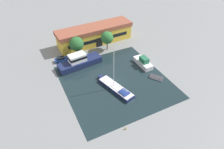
{
  "coord_description": "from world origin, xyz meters",
  "views": [
    {
      "loc": [
        -20.23,
        -38.24,
        36.87
      ],
      "look_at": [
        0.0,
        2.19,
        1.0
      ],
      "focal_mm": 32.0,
      "sensor_mm": 36.0,
      "label": 1
    }
  ],
  "objects": [
    {
      "name": "parked_car",
      "position": [
        -11.01,
        16.77,
        0.82
      ],
      "size": [
        4.38,
        2.34,
        1.62
      ],
      "rotation": [
        0.0,
        0.0,
        4.6
      ],
      "color": "navy",
      "rests_on": "ground"
    },
    {
      "name": "quay_tree_near_building",
      "position": [
        5.52,
        16.97,
        4.54
      ],
      "size": [
        4.27,
        4.27,
        6.7
      ],
      "color": "brown",
      "rests_on": "ground"
    },
    {
      "name": "small_dinghy",
      "position": [
        11.34,
        -4.0,
        0.28
      ],
      "size": [
        3.69,
        4.13,
        0.54
      ],
      "rotation": [
        0.0,
        0.0,
        0.65
      ],
      "color": "white",
      "rests_on": "water_canal"
    },
    {
      "name": "sailboat_moored",
      "position": [
        -1.49,
        -2.9,
        0.58
      ],
      "size": [
        5.85,
        12.78,
        12.63
      ],
      "rotation": [
        0.0,
        0.0,
        0.27
      ],
      "color": "#19234C",
      "rests_on": "water_canal"
    },
    {
      "name": "motor_cruiser",
      "position": [
        -6.54,
        11.87,
        1.57
      ],
      "size": [
        14.12,
        5.68,
        4.33
      ],
      "rotation": [
        0.0,
        0.0,
        1.68
      ],
      "color": "#19234C",
      "rests_on": "water_canal"
    },
    {
      "name": "ground_plane",
      "position": [
        0.0,
        0.0,
        0.0
      ],
      "size": [
        440.0,
        440.0,
        0.0
      ],
      "primitive_type": "plane",
      "color": "gray"
    },
    {
      "name": "water_canal",
      "position": [
        0.0,
        0.0,
        0.0
      ],
      "size": [
        28.37,
        29.25,
        0.01
      ],
      "primitive_type": "cube",
      "color": "#19282D",
      "rests_on": "ground"
    },
    {
      "name": "mooring_bollard",
      "position": [
        -5.44,
        -15.46,
        0.36
      ],
      "size": [
        0.27,
        0.27,
        0.68
      ],
      "color": "olive",
      "rests_on": "ground"
    },
    {
      "name": "warehouse_building",
      "position": [
        3.65,
        23.46,
        3.21
      ],
      "size": [
        27.99,
        8.39,
        6.36
      ],
      "rotation": [
        0.0,
        0.0,
        0.04
      ],
      "color": "gold",
      "rests_on": "ground"
    },
    {
      "name": "quay_tree_by_water",
      "position": [
        -5.24,
        17.28,
        4.71
      ],
      "size": [
        4.63,
        4.63,
        7.03
      ],
      "color": "brown",
      "rests_on": "ground"
    },
    {
      "name": "cabin_boat",
      "position": [
        11.47,
        3.27,
        1.07
      ],
      "size": [
        2.8,
        7.4,
        2.99
      ],
      "rotation": [
        0.0,
        0.0,
        0.01
      ],
      "color": "white",
      "rests_on": "water_canal"
    }
  ]
}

